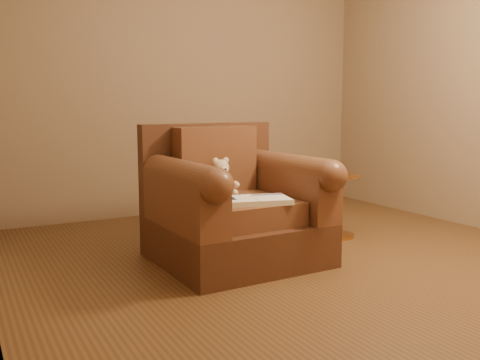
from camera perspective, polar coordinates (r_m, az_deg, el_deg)
name	(u,v)px	position (r m, az deg, el deg)	size (l,w,h in m)	color
floor	(296,259)	(3.92, 6.02, -8.38)	(4.00, 4.00, 0.00)	brown
room	(300,14)	(3.81, 6.42, 17.19)	(4.02, 4.02, 2.71)	#8D7157
armchair	(233,208)	(3.82, -0.74, -3.03)	(1.11, 1.06, 0.96)	#492818
teddy_bear	(222,181)	(3.84, -1.88, -0.06)	(0.20, 0.22, 0.28)	beige
guidebook	(254,200)	(3.54, 1.54, -2.17)	(0.52, 0.39, 0.04)	beige
side_table	(337,203)	(4.55, 10.29, -2.48)	(0.38, 0.38, 0.53)	gold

